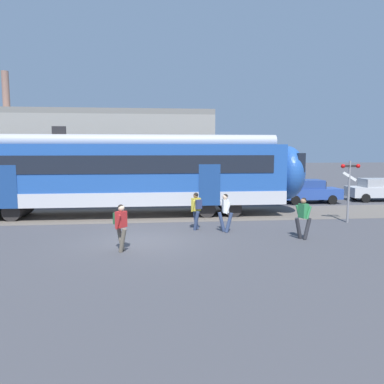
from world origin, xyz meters
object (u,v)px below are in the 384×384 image
pedestrian_white (225,210)px  parked_car_blue (309,191)px  pedestrian_red (121,223)px  crossing_signal (349,181)px  pedestrian_yellow (196,208)px  pedestrian_green (303,215)px  parked_car_silver (377,190)px

pedestrian_white → parked_car_blue: pedestrian_white is taller
pedestrian_white → pedestrian_red: bearing=-148.1°
pedestrian_white → crossing_signal: size_ratio=0.56×
pedestrian_yellow → pedestrian_red: bearing=-133.2°
pedestrian_green → parked_car_silver: pedestrian_green is taller
parked_car_blue → pedestrian_red: bearing=-136.7°
pedestrian_red → crossing_signal: 11.34m
pedestrian_yellow → parked_car_blue: size_ratio=0.42×
pedestrian_white → parked_car_silver: pedestrian_white is taller
pedestrian_red → crossing_signal: crossing_signal is taller
pedestrian_red → parked_car_silver: (16.50, 11.19, -0.21)m
pedestrian_yellow → crossing_signal: crossing_signal is taller
parked_car_silver → crossing_signal: 9.37m
pedestrian_white → pedestrian_green: (2.82, -1.56, 0.00)m
pedestrian_green → parked_car_silver: size_ratio=0.41×
parked_car_blue → parked_car_silver: size_ratio=0.98×
pedestrian_white → pedestrian_green: size_ratio=1.00×
pedestrian_white → parked_car_blue: 10.84m
crossing_signal → pedestrian_yellow: bearing=-173.5°
pedestrian_white → pedestrian_green: bearing=-28.9°
pedestrian_white → parked_car_silver: (12.30, 8.57, -0.18)m
pedestrian_red → parked_car_silver: pedestrian_red is taller
pedestrian_yellow → crossing_signal: bearing=6.5°
parked_car_blue → parked_car_silver: (5.11, 0.47, 0.00)m
parked_car_silver → crossing_signal: crossing_signal is taller
crossing_signal → parked_car_silver: bearing=50.0°
pedestrian_red → pedestrian_yellow: size_ratio=1.00×
pedestrian_yellow → parked_car_blue: bearing=41.9°
pedestrian_yellow → parked_car_silver: bearing=30.6°
parked_car_blue → pedestrian_white: bearing=-131.6°
pedestrian_green → parked_car_blue: (4.37, 9.66, -0.18)m
pedestrian_green → pedestrian_yellow: bearing=151.8°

